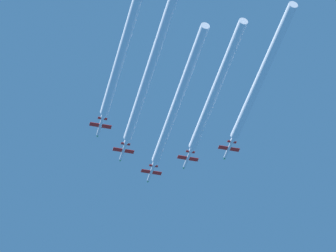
{
  "coord_description": "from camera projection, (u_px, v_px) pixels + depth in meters",
  "views": [
    {
      "loc": [
        -66.6,
        -294.2,
        2.97
      ],
      "look_at": [
        0.02,
        -22.74,
        252.08
      ],
      "focal_mm": 108.22,
      "sensor_mm": 36.0,
      "label": 1
    }
  ],
  "objects": [
    {
      "name": "smoke_trail_right_wingman",
      "position": [
        215.0,
        90.0,
        361.19
      ],
      "size": [
        3.16,
        68.68,
        3.16
      ],
      "color": "white"
    },
    {
      "name": "smoke_trail_outer_right",
      "position": [
        261.0,
        77.0,
        353.52
      ],
      "size": [
        3.16,
        69.64,
        3.16
      ],
      "color": "white"
    },
    {
      "name": "smoke_trail_outer_left",
      "position": [
        122.0,
        52.0,
        344.41
      ],
      "size": [
        3.16,
        68.31,
        3.16
      ],
      "color": "white"
    },
    {
      "name": "jet_right_wingman",
      "position": [
        187.0,
        159.0,
        390.03
      ],
      "size": [
        8.14,
        11.86,
        2.85
      ],
      "color": "silver"
    },
    {
      "name": "jet_outer_left",
      "position": [
        100.0,
        127.0,
        373.12
      ],
      "size": [
        8.14,
        11.86,
        2.85
      ],
      "color": "silver"
    },
    {
      "name": "smoke_trail_lead",
      "position": [
        178.0,
        100.0,
        366.36
      ],
      "size": [
        3.16,
        75.49,
        3.16
      ],
      "color": "white"
    },
    {
      "name": "smoke_trail_left_wingman",
      "position": [
        149.0,
        74.0,
        353.8
      ],
      "size": [
        3.16,
        76.42,
        3.16
      ],
      "color": "white"
    },
    {
      "name": "jet_lead",
      "position": [
        151.0,
        173.0,
        397.67
      ],
      "size": [
        8.14,
        11.86,
        2.85
      ],
      "color": "silver"
    },
    {
      "name": "jet_outer_right",
      "position": [
        228.0,
        150.0,
        382.7
      ],
      "size": [
        8.14,
        11.86,
        2.85
      ],
      "color": "silver"
    },
    {
      "name": "jet_left_wingman",
      "position": [
        123.0,
        152.0,
        385.44
      ],
      "size": [
        8.14,
        11.86,
        2.85
      ],
      "color": "silver"
    }
  ]
}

